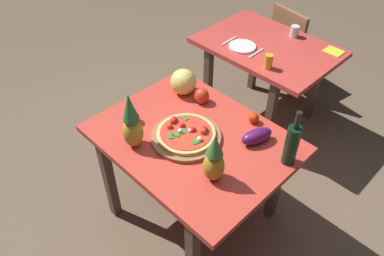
{
  "coord_description": "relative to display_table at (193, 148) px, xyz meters",
  "views": [
    {
      "loc": [
        1.15,
        -1.15,
        2.31
      ],
      "look_at": [
        -0.02,
        0.01,
        0.82
      ],
      "focal_mm": 35.0,
      "sensor_mm": 36.0,
      "label": 1
    }
  ],
  "objects": [
    {
      "name": "ground_plane",
      "position": [
        0.0,
        0.0,
        -0.67
      ],
      "size": [
        10.0,
        10.0,
        0.0
      ],
      "primitive_type": "plane",
      "color": "brown"
    },
    {
      "name": "display_table",
      "position": [
        0.0,
        0.0,
        0.0
      ],
      "size": [
        1.16,
        0.9,
        0.77
      ],
      "color": "brown",
      "rests_on": "ground_plane"
    },
    {
      "name": "background_table",
      "position": [
        -0.34,
        1.2,
        -0.01
      ],
      "size": [
        1.1,
        0.77,
        0.77
      ],
      "color": "brown",
      "rests_on": "ground_plane"
    },
    {
      "name": "dining_chair",
      "position": [
        -0.45,
        1.81,
        -0.19
      ],
      "size": [
        0.46,
        0.46,
        0.85
      ],
      "rotation": [
        0.0,
        0.0,
        2.97
      ],
      "color": "#8F5F3C",
      "rests_on": "ground_plane"
    },
    {
      "name": "pizza_board",
      "position": [
        -0.02,
        -0.04,
        0.11
      ],
      "size": [
        0.42,
        0.42,
        0.02
      ],
      "primitive_type": "cylinder",
      "color": "#8F5F3C",
      "rests_on": "display_table"
    },
    {
      "name": "pizza",
      "position": [
        -0.02,
        -0.03,
        0.14
      ],
      "size": [
        0.35,
        0.35,
        0.06
      ],
      "color": "#E3B663",
      "rests_on": "pizza_board"
    },
    {
      "name": "wine_bottle",
      "position": [
        0.51,
        0.24,
        0.23
      ],
      "size": [
        0.08,
        0.08,
        0.36
      ],
      "color": "black",
      "rests_on": "display_table"
    },
    {
      "name": "pineapple_left",
      "position": [
        -0.19,
        -0.29,
        0.26
      ],
      "size": [
        0.12,
        0.12,
        0.36
      ],
      "color": "#B5942D",
      "rests_on": "display_table"
    },
    {
      "name": "pineapple_right",
      "position": [
        0.3,
        -0.15,
        0.24
      ],
      "size": [
        0.11,
        0.11,
        0.31
      ],
      "color": "#B58822",
      "rests_on": "display_table"
    },
    {
      "name": "melon",
      "position": [
        -0.36,
        0.27,
        0.19
      ],
      "size": [
        0.18,
        0.18,
        0.18
      ],
      "primitive_type": "sphere",
      "color": "#ECD067",
      "rests_on": "display_table"
    },
    {
      "name": "bell_pepper",
      "position": [
        -0.2,
        0.28,
        0.15
      ],
      "size": [
        0.1,
        0.1,
        0.11
      ],
      "primitive_type": "ellipsoid",
      "color": "red",
      "rests_on": "display_table"
    },
    {
      "name": "eggplant",
      "position": [
        0.29,
        0.23,
        0.14
      ],
      "size": [
        0.15,
        0.22,
        0.09
      ],
      "primitive_type": "ellipsoid",
      "rotation": [
        0.0,
        0.0,
        1.25
      ],
      "color": "#511653",
      "rests_on": "display_table"
    },
    {
      "name": "tomato_at_corner",
      "position": [
        0.17,
        0.36,
        0.13
      ],
      "size": [
        0.07,
        0.07,
        0.07
      ],
      "primitive_type": "sphere",
      "color": "red",
      "rests_on": "display_table"
    },
    {
      "name": "tomato_by_bottle",
      "position": [
        -0.36,
        -0.17,
        0.13
      ],
      "size": [
        0.08,
        0.08,
        0.08
      ],
      "primitive_type": "sphere",
      "color": "red",
      "rests_on": "display_table"
    },
    {
      "name": "drinking_glass_juice",
      "position": [
        -0.14,
        0.92,
        0.15
      ],
      "size": [
        0.06,
        0.06,
        0.11
      ],
      "primitive_type": "cylinder",
      "color": "gold",
      "rests_on": "background_table"
    },
    {
      "name": "drinking_glass_water",
      "position": [
        -0.28,
        1.47,
        0.14
      ],
      "size": [
        0.07,
        0.07,
        0.09
      ],
      "primitive_type": "cylinder",
      "color": "silver",
      "rests_on": "background_table"
    },
    {
      "name": "dinner_plate",
      "position": [
        -0.46,
        1.02,
        0.11
      ],
      "size": [
        0.22,
        0.22,
        0.02
      ],
      "primitive_type": "cylinder",
      "color": "white",
      "rests_on": "background_table"
    },
    {
      "name": "fork_utensil",
      "position": [
        -0.6,
        1.02,
        0.1
      ],
      "size": [
        0.02,
        0.18,
        0.01
      ],
      "primitive_type": "cube",
      "rotation": [
        0.0,
        0.0,
        0.04
      ],
      "color": "silver",
      "rests_on": "background_table"
    },
    {
      "name": "knife_utensil",
      "position": [
        -0.32,
        1.02,
        0.1
      ],
      "size": [
        0.02,
        0.18,
        0.01
      ],
      "primitive_type": "cube",
      "rotation": [
        0.0,
        0.0,
        0.03
      ],
      "color": "silver",
      "rests_on": "background_table"
    },
    {
      "name": "napkin_folded",
      "position": [
        0.09,
        1.49,
        0.1
      ],
      "size": [
        0.14,
        0.12,
        0.01
      ],
      "primitive_type": "cube",
      "rotation": [
        0.0,
        0.0,
        -0.01
      ],
      "color": "yellow",
      "rests_on": "background_table"
    }
  ]
}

